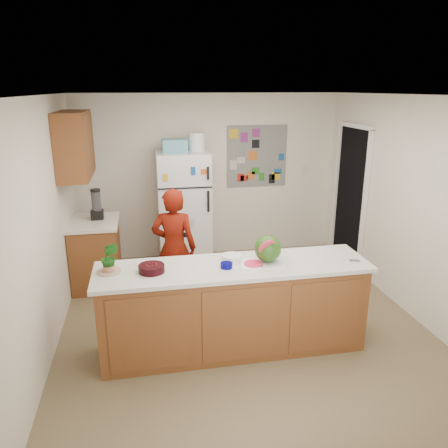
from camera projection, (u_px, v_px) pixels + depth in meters
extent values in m
cube|color=brown|center=(241.00, 322.00, 5.03)|extent=(4.00, 4.50, 0.02)
cube|color=beige|center=(209.00, 177.00, 6.77)|extent=(4.00, 0.02, 2.50)
cube|color=beige|center=(44.00, 228.00, 4.29)|extent=(0.02, 4.50, 2.50)
cube|color=beige|center=(413.00, 208.00, 5.01)|extent=(0.02, 4.50, 2.50)
cube|color=white|center=(244.00, 94.00, 4.27)|extent=(4.00, 4.50, 0.02)
cube|color=black|center=(351.00, 198.00, 6.43)|extent=(0.03, 0.85, 2.04)
cube|color=brown|center=(233.00, 309.00, 4.39)|extent=(2.60, 0.62, 0.88)
cube|color=silver|center=(234.00, 267.00, 4.25)|extent=(2.68, 0.70, 0.04)
cube|color=brown|center=(96.00, 254.00, 5.86)|extent=(0.60, 0.80, 0.86)
cube|color=silver|center=(93.00, 222.00, 5.72)|extent=(0.64, 0.84, 0.04)
cube|color=brown|center=(75.00, 145.00, 5.35)|extent=(0.35, 1.00, 0.80)
cube|color=silver|center=(184.00, 209.00, 6.45)|extent=(0.75, 0.70, 1.70)
cube|color=#5999B2|center=(175.00, 146.00, 6.15)|extent=(0.35, 0.28, 0.18)
cube|color=slate|center=(257.00, 156.00, 6.79)|extent=(0.95, 0.01, 0.95)
imported|color=#661207|center=(174.00, 248.00, 5.22)|extent=(0.60, 0.47, 1.47)
cylinder|color=black|center=(96.00, 205.00, 5.75)|extent=(0.12, 0.12, 0.38)
cube|color=white|center=(262.00, 263.00, 4.28)|extent=(0.41, 0.31, 0.01)
sphere|color=#1C5914|center=(268.00, 248.00, 4.27)|extent=(0.27, 0.27, 0.27)
cylinder|color=#DB284A|center=(253.00, 264.00, 4.21)|extent=(0.17, 0.17, 0.02)
cylinder|color=black|center=(152.00, 268.00, 4.08)|extent=(0.28, 0.28, 0.07)
cylinder|color=silver|center=(232.00, 258.00, 4.35)|extent=(0.24, 0.24, 0.06)
cylinder|color=#000057|center=(226.00, 265.00, 4.17)|extent=(0.14, 0.14, 0.05)
cylinder|color=beige|center=(109.00, 272.00, 4.07)|extent=(0.29, 0.29, 0.02)
cube|color=white|center=(250.00, 267.00, 4.18)|extent=(0.22, 0.20, 0.02)
cube|color=gray|center=(354.00, 261.00, 4.33)|extent=(0.11, 0.07, 0.01)
imported|color=#174613|center=(110.00, 257.00, 4.04)|extent=(0.19, 0.16, 0.30)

